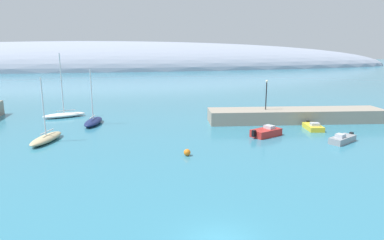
# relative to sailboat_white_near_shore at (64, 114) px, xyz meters

# --- Properties ---
(breakwater_rocks) EXTENTS (26.40, 8.39, 1.92)m
(breakwater_rocks) POSITION_rel_sailboat_white_near_shore_xyz_m (34.43, -10.79, 0.47)
(breakwater_rocks) COLOR gray
(breakwater_rocks) RESTS_ON ground
(distant_ridge) EXTENTS (364.00, 78.19, 30.31)m
(distant_ridge) POSITION_rel_sailboat_white_near_shore_xyz_m (2.75, 144.41, -0.49)
(distant_ridge) COLOR #8E99AD
(distant_ridge) RESTS_ON ground
(sailboat_white_near_shore) EXTENTS (6.80, 4.03, 10.06)m
(sailboat_white_near_shore) POSITION_rel_sailboat_white_near_shore_xyz_m (0.00, 0.00, 0.00)
(sailboat_white_near_shore) COLOR white
(sailboat_white_near_shore) RESTS_ON water
(sailboat_sand_mid_mooring) EXTENTS (3.65, 6.41, 7.54)m
(sailboat_sand_mid_mooring) POSITION_rel_sailboat_white_near_shore_xyz_m (0.26, -14.81, -0.02)
(sailboat_sand_mid_mooring) COLOR #C6B284
(sailboat_sand_mid_mooring) RESTS_ON water
(sailboat_navy_outer_mooring) EXTENTS (3.13, 6.25, 7.90)m
(sailboat_navy_outer_mooring) POSITION_rel_sailboat_white_near_shore_xyz_m (4.96, -6.42, -0.00)
(sailboat_navy_outer_mooring) COLOR navy
(sailboat_navy_outer_mooring) RESTS_ON water
(motorboat_yellow_foreground) EXTENTS (2.55, 4.18, 1.05)m
(motorboat_yellow_foreground) POSITION_rel_sailboat_white_near_shore_xyz_m (34.26, -15.83, -0.12)
(motorboat_yellow_foreground) COLOR yellow
(motorboat_yellow_foreground) RESTS_ON water
(motorboat_red_alongside_breakwater) EXTENTS (4.43, 3.35, 1.28)m
(motorboat_red_alongside_breakwater) POSITION_rel_sailboat_white_near_shore_xyz_m (26.58, -17.65, -0.01)
(motorboat_red_alongside_breakwater) COLOR red
(motorboat_red_alongside_breakwater) RESTS_ON water
(motorboat_grey_outer) EXTENTS (4.27, 3.08, 1.12)m
(motorboat_grey_outer) POSITION_rel_sailboat_white_near_shore_xyz_m (34.02, -22.29, -0.08)
(motorboat_grey_outer) COLOR gray
(motorboat_grey_outer) RESTS_ON water
(mooring_buoy_orange) EXTENTS (0.70, 0.70, 0.70)m
(mooring_buoy_orange) POSITION_rel_sailboat_white_near_shore_xyz_m (15.38, -23.30, -0.14)
(mooring_buoy_orange) COLOR orange
(mooring_buoy_orange) RESTS_ON water
(harbor_lamp_post) EXTENTS (0.36, 0.36, 4.36)m
(harbor_lamp_post) POSITION_rel_sailboat_white_near_shore_xyz_m (29.80, -10.25, 4.12)
(harbor_lamp_post) COLOR black
(harbor_lamp_post) RESTS_ON breakwater_rocks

